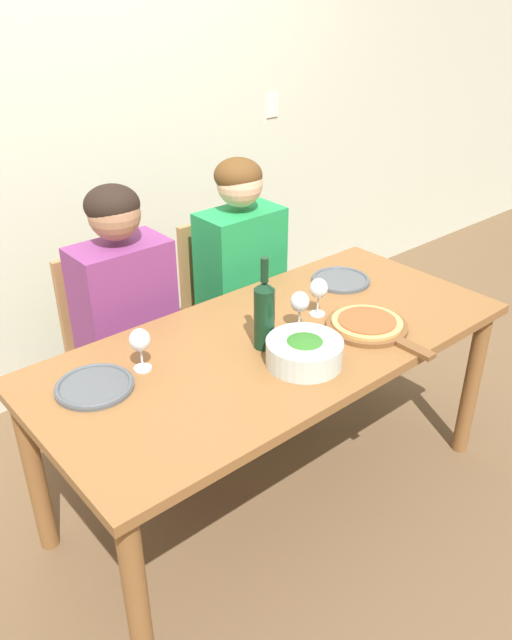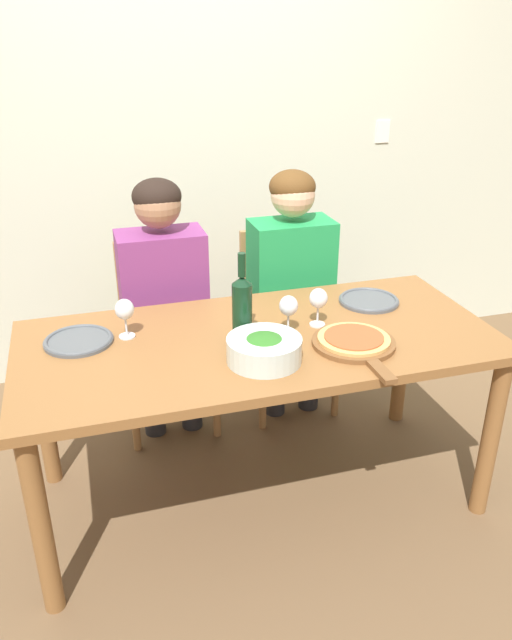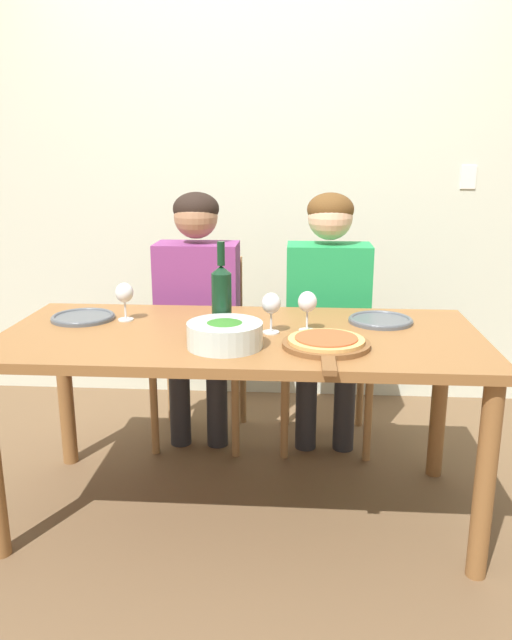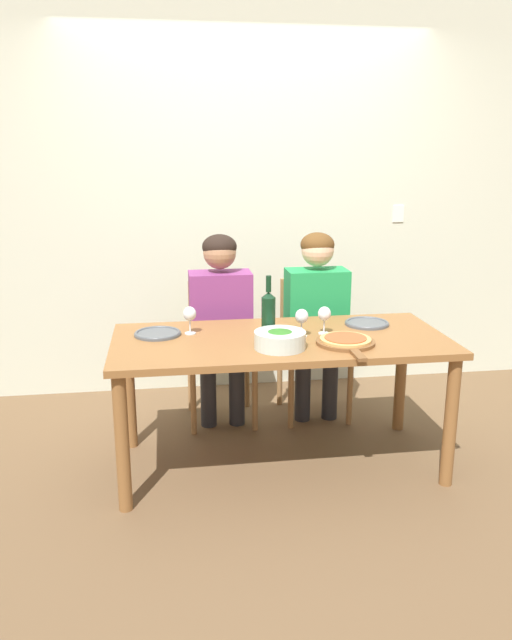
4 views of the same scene
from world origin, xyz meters
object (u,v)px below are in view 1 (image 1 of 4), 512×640
object	(u,v)px
chair_right	(229,305)
broccoli_bowl	(304,352)
wine_bottle	(264,313)
dinner_plate_left	(94,386)
wine_glass_right	(319,290)
person_man	(243,265)
person_woman	(126,304)
chair_left	(119,347)
dinner_plate_right	(341,280)
pizza_on_board	(369,325)
wine_glass_left	(140,342)
wine_glass_centre	(299,303)

from	to	relation	value
chair_right	broccoli_bowl	size ratio (longest dim) A/B	3.40
wine_bottle	broccoli_bowl	size ratio (longest dim) A/B	1.30
dinner_plate_left	wine_glass_right	xyz separation A→B (m)	(0.89, -0.11, 0.10)
chair_right	person_man	world-z (taller)	person_man
dinner_plate_left	wine_glass_right	bearing A→B (deg)	-7.06
person_woman	broccoli_bowl	distance (m)	0.82
chair_left	wine_glass_right	bearing A→B (deg)	-53.66
dinner_plate_left	dinner_plate_right	bearing A→B (deg)	1.73
person_woman	dinner_plate_left	xyz separation A→B (m)	(-0.38, -0.47, 0.02)
pizza_on_board	person_man	bearing A→B (deg)	87.10
chair_right	person_man	xyz separation A→B (m)	(0.00, -0.11, 0.25)
person_man	dinner_plate_left	bearing A→B (deg)	-154.79
chair_left	chair_right	bearing A→B (deg)	0.00
chair_right	wine_glass_left	size ratio (longest dim) A/B	5.83
chair_left	wine_glass_right	distance (m)	0.93
broccoli_bowl	chair_right	bearing A→B (deg)	66.87
wine_glass_right	wine_glass_left	bearing A→B (deg)	171.51
dinner_plate_left	wine_bottle	bearing A→B (deg)	-15.03
person_woman	wine_glass_centre	distance (m)	0.72
pizza_on_board	wine_glass_centre	size ratio (longest dim) A/B	2.92
chair_right	pizza_on_board	bearing A→B (deg)	-92.54
wine_glass_right	wine_glass_centre	size ratio (longest dim) A/B	1.00
chair_right	wine_bottle	size ratio (longest dim) A/B	2.61
dinner_plate_right	wine_glass_right	size ratio (longest dim) A/B	1.65
person_man	wine_glass_right	distance (m)	0.60
dinner_plate_left	wine_glass_left	bearing A→B (deg)	-1.14
wine_bottle	wine_glass_right	xyz separation A→B (m)	(0.31, 0.04, -0.03)
broccoli_bowl	wine_glass_left	distance (m)	0.54
wine_bottle	wine_glass_left	world-z (taller)	wine_bottle
dinner_plate_right	wine_glass_centre	bearing A→B (deg)	-157.42
broccoli_bowl	dinner_plate_right	size ratio (longest dim) A/B	1.04
pizza_on_board	wine_glass_right	distance (m)	0.23
person_woman	broccoli_bowl	size ratio (longest dim) A/B	4.66
person_woman	broccoli_bowl	bearing A→B (deg)	-74.19
wine_bottle	wine_glass_left	bearing A→B (deg)	159.40
chair_left	wine_glass_left	bearing A→B (deg)	-109.85
person_woman	person_man	xyz separation A→B (m)	(0.61, 0.00, 0.00)
wine_bottle	person_man	bearing A→B (deg)	56.26
person_woman	wine_glass_right	bearing A→B (deg)	-48.79
chair_left	wine_bottle	size ratio (longest dim) A/B	2.61
broccoli_bowl	wine_glass_left	xyz separation A→B (m)	(-0.43, 0.32, 0.06)
person_woman	chair_right	bearing A→B (deg)	10.23
wine_glass_right	wine_glass_centre	bearing A→B (deg)	-167.46
pizza_on_board	chair_right	bearing A→B (deg)	87.46
wine_bottle	wine_glass_right	world-z (taller)	wine_bottle
dinner_plate_right	pizza_on_board	distance (m)	0.41
chair_left	pizza_on_board	bearing A→B (deg)	-57.35
broccoli_bowl	wine_glass_right	bearing A→B (deg)	37.21
chair_right	dinner_plate_left	bearing A→B (deg)	-149.83
chair_left	broccoli_bowl	xyz separation A→B (m)	(0.22, -0.90, 0.31)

